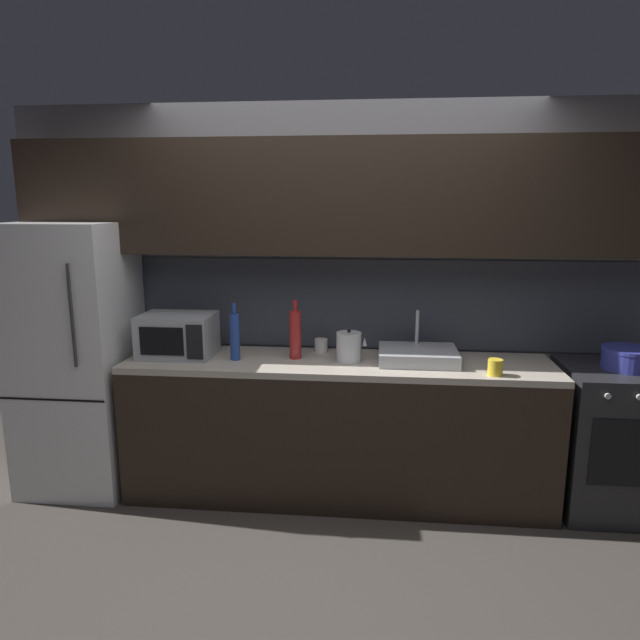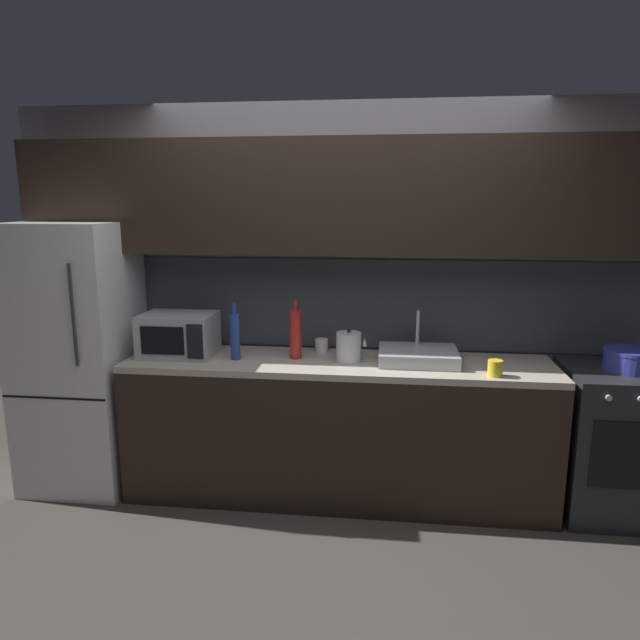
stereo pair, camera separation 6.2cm
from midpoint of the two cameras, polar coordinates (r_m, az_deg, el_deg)
name	(u,v)px [view 1 (the left image)]	position (r m, az deg, el deg)	size (l,w,h in m)	color
ground_plane	(324,582)	(3.15, -0.22, -24.71)	(10.00, 10.00, 0.00)	#3D3833
back_wall	(342,252)	(3.74, 1.69, 6.78)	(4.40, 0.44, 2.50)	slate
counter_run	(337,428)	(3.71, 1.25, -10.78)	(2.66, 0.60, 0.90)	black
refrigerator	(77,357)	(4.08, -23.50, -3.43)	(0.68, 0.69, 1.75)	white
oven_range	(610,439)	(3.96, 26.57, -10.61)	(0.60, 0.62, 0.90)	#232326
microwave	(178,335)	(3.77, -14.50, -1.47)	(0.46, 0.35, 0.27)	#A8AAAF
sink_basin	(418,355)	(3.58, 9.25, -3.48)	(0.48, 0.38, 0.30)	#ADAFB5
kettle	(349,347)	(3.52, 2.40, -2.72)	(0.19, 0.15, 0.21)	#B7BABF
wine_bottle_blue	(235,336)	(3.59, -9.01, -1.61)	(0.06, 0.06, 0.36)	#234299
wine_bottle_red	(295,334)	(3.58, -2.99, -1.41)	(0.08, 0.08, 0.37)	#A82323
mug_yellow	(495,367)	(3.40, 16.61, -4.56)	(0.08, 0.08, 0.09)	gold
mug_white	(321,345)	(3.77, -0.37, -2.54)	(0.09, 0.09, 0.09)	silver
cooking_pot	(628,358)	(3.83, 28.06, -3.40)	(0.30, 0.30, 0.13)	#333899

